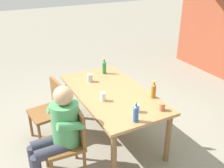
% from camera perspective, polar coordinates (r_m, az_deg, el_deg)
% --- Properties ---
extents(ground_plane, '(24.00, 24.00, 0.00)m').
position_cam_1_polar(ground_plane, '(3.96, 0.00, -11.33)').
color(ground_plane, gray).
extents(dining_table, '(1.73, 0.94, 0.74)m').
position_cam_1_polar(dining_table, '(3.60, 0.00, -2.94)').
color(dining_table, '#A37547').
rests_on(dining_table, ground_plane).
extents(chair_near_right, '(0.47, 0.47, 0.87)m').
position_cam_1_polar(chair_near_right, '(3.14, -9.31, -11.82)').
color(chair_near_right, brown).
rests_on(chair_near_right, ground_plane).
extents(chair_near_left, '(0.49, 0.49, 0.87)m').
position_cam_1_polar(chair_near_left, '(3.78, -13.29, -5.14)').
color(chair_near_left, brown).
rests_on(chair_near_left, ground_plane).
extents(person_in_white_shirt, '(0.47, 0.62, 1.18)m').
position_cam_1_polar(person_in_white_shirt, '(3.02, -11.54, -9.76)').
color(person_in_white_shirt, '#4C935B').
rests_on(person_in_white_shirt, ground_plane).
extents(bottle_green, '(0.06, 0.06, 0.26)m').
position_cam_1_polar(bottle_green, '(4.10, -1.74, 3.79)').
color(bottle_green, '#287A38').
rests_on(bottle_green, dining_table).
extents(bottle_blue, '(0.06, 0.06, 0.26)m').
position_cam_1_polar(bottle_blue, '(2.89, 5.29, -6.37)').
color(bottle_blue, '#2D56A3').
rests_on(bottle_blue, dining_table).
extents(bottle_amber, '(0.06, 0.06, 0.24)m').
position_cam_1_polar(bottle_amber, '(3.41, 9.16, -1.42)').
color(bottle_amber, '#996019').
rests_on(bottle_amber, dining_table).
extents(cup_glass, '(0.07, 0.07, 0.12)m').
position_cam_1_polar(cup_glass, '(3.32, -1.96, -2.82)').
color(cup_glass, silver).
rests_on(cup_glass, dining_table).
extents(cup_steel, '(0.08, 0.08, 0.12)m').
position_cam_1_polar(cup_steel, '(3.85, -4.89, 1.34)').
color(cup_steel, '#B2B7BC').
rests_on(cup_steel, dining_table).
extents(cup_terracotta, '(0.07, 0.07, 0.10)m').
position_cam_1_polar(cup_terracotta, '(3.17, 10.98, -4.96)').
color(cup_terracotta, '#BC6B47').
rests_on(cup_terracotta, dining_table).
extents(cup_white, '(0.07, 0.07, 0.10)m').
position_cam_1_polar(cup_white, '(3.10, 5.54, -5.29)').
color(cup_white, white).
rests_on(cup_white, dining_table).
extents(backpack_by_near_side, '(0.30, 0.25, 0.47)m').
position_cam_1_polar(backpack_by_near_side, '(4.89, -5.10, -0.62)').
color(backpack_by_near_side, black).
rests_on(backpack_by_near_side, ground_plane).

